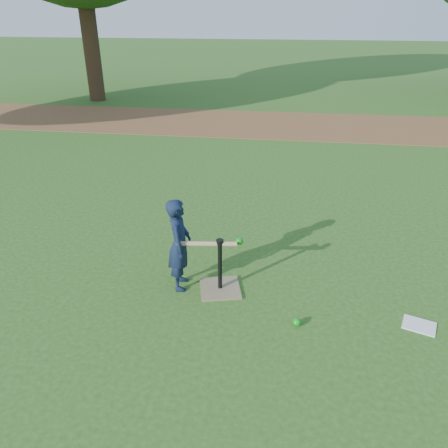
# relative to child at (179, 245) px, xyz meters

# --- Properties ---
(ground) EXTENTS (80.00, 80.00, 0.00)m
(ground) POSITION_rel_child_xyz_m (0.82, 0.02, -0.52)
(ground) COLOR #285116
(ground) RESTS_ON ground
(dirt_strip) EXTENTS (24.00, 3.00, 0.01)m
(dirt_strip) POSITION_rel_child_xyz_m (0.82, 7.52, -0.51)
(dirt_strip) COLOR brown
(dirt_strip) RESTS_ON ground
(child) EXTENTS (0.30, 0.41, 1.04)m
(child) POSITION_rel_child_xyz_m (0.00, 0.00, 0.00)
(child) COLOR #111B33
(child) RESTS_ON ground
(wiffle_ball_ground) EXTENTS (0.08, 0.08, 0.08)m
(wiffle_ball_ground) POSITION_rel_child_xyz_m (1.27, -0.51, -0.48)
(wiffle_ball_ground) COLOR #0D9115
(wiffle_ball_ground) RESTS_ON ground
(clipboard) EXTENTS (0.36, 0.32, 0.01)m
(clipboard) POSITION_rel_child_xyz_m (2.44, -0.34, -0.51)
(clipboard) COLOR white
(clipboard) RESTS_ON ground
(batting_tee) EXTENTS (0.52, 0.52, 0.61)m
(batting_tee) POSITION_rel_child_xyz_m (0.44, -0.01, -0.41)
(batting_tee) COLOR #7E7050
(batting_tee) RESTS_ON ground
(swing_action) EXTENTS (0.69, 0.21, 0.08)m
(swing_action) POSITION_rel_child_xyz_m (0.35, -0.02, 0.05)
(swing_action) COLOR tan
(swing_action) RESTS_ON ground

